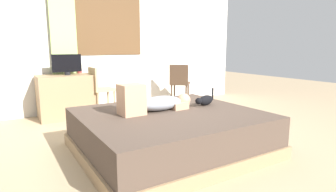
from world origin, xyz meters
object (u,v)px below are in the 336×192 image
(chair_spare, at_px, (180,81))
(chair_by_desk, at_px, (99,87))
(cup, at_px, (80,71))
(bed, at_px, (170,132))
(person_lying, at_px, (154,102))
(tv_monitor, at_px, (67,64))
(cat, at_px, (205,100))
(desk, at_px, (66,96))

(chair_spare, bearing_deg, chair_by_desk, 178.13)
(chair_by_desk, relative_size, chair_spare, 1.00)
(cup, distance_m, chair_spare, 1.98)
(bed, distance_m, person_lying, 0.40)
(bed, relative_size, cup, 24.37)
(tv_monitor, bearing_deg, cat, -60.42)
(person_lying, height_order, chair_spare, chair_spare)
(tv_monitor, xyz_separation_m, chair_spare, (2.18, -0.20, -0.41))
(desk, relative_size, tv_monitor, 1.87)
(desk, xyz_separation_m, cup, (0.30, 0.22, 0.41))
(chair_spare, bearing_deg, desk, 174.77)
(desk, distance_m, chair_spare, 2.23)
(cup, height_order, chair_by_desk, chair_by_desk)
(cat, relative_size, tv_monitor, 0.73)
(person_lying, xyz_separation_m, tv_monitor, (-0.52, 2.13, 0.34))
(cat, distance_m, tv_monitor, 2.54)
(person_lying, bearing_deg, cat, -4.36)
(tv_monitor, xyz_separation_m, chair_by_desk, (0.49, -0.15, -0.41))
(cat, distance_m, chair_spare, 2.19)
(tv_monitor, distance_m, chair_by_desk, 0.66)
(tv_monitor, bearing_deg, person_lying, -76.34)
(bed, relative_size, cat, 5.78)
(tv_monitor, distance_m, cup, 0.37)
(cat, xyz_separation_m, cup, (-0.98, 2.40, 0.25))
(bed, distance_m, desk, 2.38)
(cat, bearing_deg, desk, 120.45)
(chair_by_desk, bearing_deg, desk, 164.54)
(chair_by_desk, bearing_deg, tv_monitor, 163.23)
(cup, height_order, chair_spare, chair_spare)
(chair_spare, bearing_deg, cat, -115.26)
(bed, xyz_separation_m, tv_monitor, (-0.65, 2.27, 0.69))
(bed, xyz_separation_m, cat, (0.59, 0.08, 0.30))
(bed, relative_size, person_lying, 2.16)
(desk, relative_size, chair_by_desk, 1.05)
(bed, height_order, cup, cup)
(bed, distance_m, chair_spare, 2.58)
(bed, height_order, desk, desk)
(person_lying, relative_size, desk, 1.04)
(desk, xyz_separation_m, tv_monitor, (0.04, 0.00, 0.55))
(bed, bearing_deg, person_lying, 134.28)
(bed, relative_size, desk, 2.25)
(bed, relative_size, chair_by_desk, 2.35)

